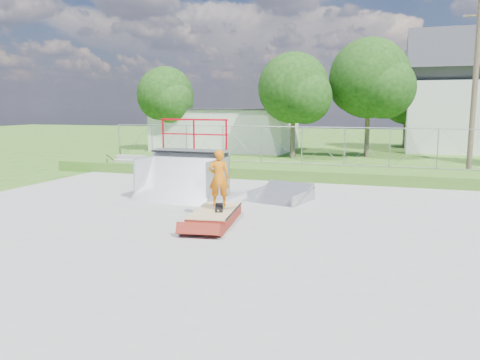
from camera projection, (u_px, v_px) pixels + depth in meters
The scene contains 17 objects.
ground at pixel (228, 227), 12.62m from camera, with size 120.00×120.00×0.00m, color #2F631C.
concrete_pad at pixel (228, 227), 12.61m from camera, with size 20.00×16.00×0.04m, color gray.
grass_berm at pixel (297, 172), 21.50m from camera, with size 24.00×3.00×0.50m, color #2F631C.
grind_box at pixel (215, 216), 13.17m from camera, with size 1.42×2.43×0.34m.
quarter_pipe at pixel (180, 160), 16.30m from camera, with size 2.78×2.35×2.78m, color #9FA1A7, non-canonical shape.
flat_bank_ramp at pixel (281, 194), 16.06m from camera, with size 1.72×1.83×0.53m, color #9FA1A7, non-canonical shape.
skateboard at pixel (219, 208), 13.22m from camera, with size 0.22×0.80×0.02m, color black.
skater at pixel (219, 180), 13.10m from camera, with size 0.58×0.38×1.59m, color #D1670C.
concrete_stairs at pixel (126, 164), 23.34m from camera, with size 1.50×1.60×0.80m, color gray, non-canonical shape.
chain_link_fence at pixel (302, 146), 22.26m from camera, with size 20.00×0.06×1.80m, color gray, non-canonical shape.
utility_building_flat at pixel (226, 130), 35.50m from camera, with size 10.00×6.00×3.00m, color white.
gable_house at pixel (466, 98), 33.67m from camera, with size 8.40×6.08×8.94m.
utility_pole at pixel (475, 89), 20.96m from camera, with size 0.24×0.24×8.00m, color brown.
tree_left_near at pixel (297, 91), 29.25m from camera, with size 4.76×4.48×6.65m.
tree_center at pixel (374, 81), 29.62m from camera, with size 5.44×5.12×7.60m.
tree_left_far at pixel (167, 97), 34.26m from camera, with size 4.42×4.16×6.18m.
tree_back_mid at pixel (409, 102), 36.61m from camera, with size 4.08×3.84×5.70m.
Camera 1 is at (4.12, -11.56, 3.21)m, focal length 35.00 mm.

